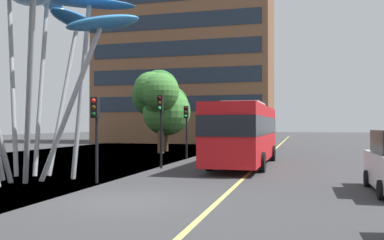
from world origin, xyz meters
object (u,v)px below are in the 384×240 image
leaf_sculpture (22,11)px  traffic_light_island_mid (186,121)px  red_bus (244,131)px  traffic_light_kerb_far (161,116)px  traffic_light_kerb_near (96,121)px

leaf_sculpture → traffic_light_island_mid: bearing=73.1°
red_bus → traffic_light_kerb_far: traffic_light_kerb_far is taller
leaf_sculpture → traffic_light_kerb_far: (3.88, 5.91, -4.14)m
traffic_light_kerb_far → traffic_light_kerb_near: bearing=-96.1°
red_bus → traffic_light_kerb_near: bearing=-118.5°
leaf_sculpture → traffic_light_kerb_far: leaf_sculpture is taller
leaf_sculpture → traffic_light_island_mid: 13.14m
red_bus → leaf_sculpture: leaf_sculpture is taller
traffic_light_kerb_near → traffic_light_island_mid: traffic_light_island_mid is taller
red_bus → traffic_light_island_mid: bearing=142.3°
traffic_light_kerb_near → traffic_light_island_mid: (0.35, 11.80, 0.12)m
red_bus → leaf_sculpture: (-7.86, -8.57, 4.96)m
red_bus → traffic_light_island_mid: red_bus is taller
traffic_light_kerb_near → traffic_light_kerb_far: 5.89m
leaf_sculpture → red_bus: bearing=47.5°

